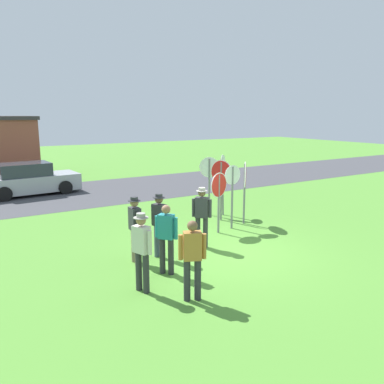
# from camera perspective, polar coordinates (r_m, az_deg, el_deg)

# --- Properties ---
(ground_plane) EXTENTS (80.00, 80.00, 0.00)m
(ground_plane) POSITION_cam_1_polar(r_m,az_deg,el_deg) (10.81, 5.34, -8.90)
(ground_plane) COLOR #518E33
(street_asphalt) EXTENTS (60.00, 6.40, 0.01)m
(street_asphalt) POSITION_cam_1_polar(r_m,az_deg,el_deg) (19.62, -12.61, 0.18)
(street_asphalt) COLOR #424247
(street_asphalt) RESTS_ON ground
(parked_car_on_street) EXTENTS (4.43, 2.27, 1.51)m
(parked_car_on_street) POSITION_cam_1_polar(r_m,az_deg,el_deg) (19.75, -22.93, 1.63)
(parked_car_on_street) COLOR #A5A8AD
(parked_car_on_street) RESTS_ON ground
(stop_sign_center_cluster) EXTENTS (0.76, 0.26, 1.96)m
(stop_sign_center_cluster) POSITION_cam_1_polar(r_m,az_deg,el_deg) (12.17, 4.00, -0.03)
(stop_sign_center_cluster) COLOR slate
(stop_sign_center_cluster) RESTS_ON ground
(stop_sign_rear_right) EXTENTS (0.64, 0.07, 2.13)m
(stop_sign_rear_right) POSITION_cam_1_polar(r_m,az_deg,el_deg) (12.68, 5.98, 0.82)
(stop_sign_rear_right) COLOR slate
(stop_sign_rear_right) RESTS_ON ground
(stop_sign_tallest) EXTENTS (0.53, 0.73, 2.17)m
(stop_sign_tallest) POSITION_cam_1_polar(r_m,az_deg,el_deg) (13.29, 7.81, 1.58)
(stop_sign_tallest) COLOR slate
(stop_sign_tallest) RESTS_ON ground
(stop_sign_nearest) EXTENTS (0.35, 0.82, 2.18)m
(stop_sign_nearest) POSITION_cam_1_polar(r_m,az_deg,el_deg) (13.65, 4.35, 1.93)
(stop_sign_nearest) COLOR slate
(stop_sign_nearest) RESTS_ON ground
(stop_sign_low_front) EXTENTS (0.51, 0.42, 2.29)m
(stop_sign_low_front) POSITION_cam_1_polar(r_m,az_deg,el_deg) (14.38, 4.56, 2.50)
(stop_sign_low_front) COLOR slate
(stop_sign_low_front) RESTS_ON ground
(stop_sign_far_back) EXTENTS (0.53, 0.57, 2.20)m
(stop_sign_far_back) POSITION_cam_1_polar(r_m,az_deg,el_deg) (14.31, 2.58, 2.41)
(stop_sign_far_back) COLOR slate
(stop_sign_far_back) RESTS_ON ground
(person_near_signs) EXTENTS (0.32, 0.55, 1.74)m
(person_near_signs) POSITION_cam_1_polar(r_m,az_deg,el_deg) (10.14, -4.85, -4.43)
(person_near_signs) COLOR #4C5670
(person_near_signs) RESTS_ON ground
(person_holding_notes) EXTENTS (0.33, 0.54, 1.74)m
(person_holding_notes) POSITION_cam_1_polar(r_m,az_deg,el_deg) (8.28, -7.44, -8.18)
(person_holding_notes) COLOR #2D2D33
(person_holding_notes) RESTS_ON ground
(person_on_left) EXTENTS (0.53, 0.34, 1.69)m
(person_on_left) POSITION_cam_1_polar(r_m,az_deg,el_deg) (7.85, 0.06, -9.47)
(person_on_left) COLOR #2D2D33
(person_on_left) RESTS_ON ground
(person_in_dark_shirt) EXTENTS (0.32, 0.57, 1.74)m
(person_in_dark_shirt) POSITION_cam_1_polar(r_m,az_deg,el_deg) (9.85, -8.42, -4.99)
(person_in_dark_shirt) COLOR #7A6B56
(person_in_dark_shirt) RESTS_ON ground
(person_with_sunhat) EXTENTS (0.40, 0.46, 1.69)m
(person_with_sunhat) POSITION_cam_1_polar(r_m,az_deg,el_deg) (9.13, -3.81, -6.44)
(person_with_sunhat) COLOR #2D2D33
(person_with_sunhat) RESTS_ON ground
(person_in_blue) EXTENTS (0.43, 0.43, 1.74)m
(person_in_blue) POSITION_cam_1_polar(r_m,az_deg,el_deg) (10.92, 1.45, -3.24)
(person_in_blue) COLOR #2D2D33
(person_in_blue) RESTS_ON ground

